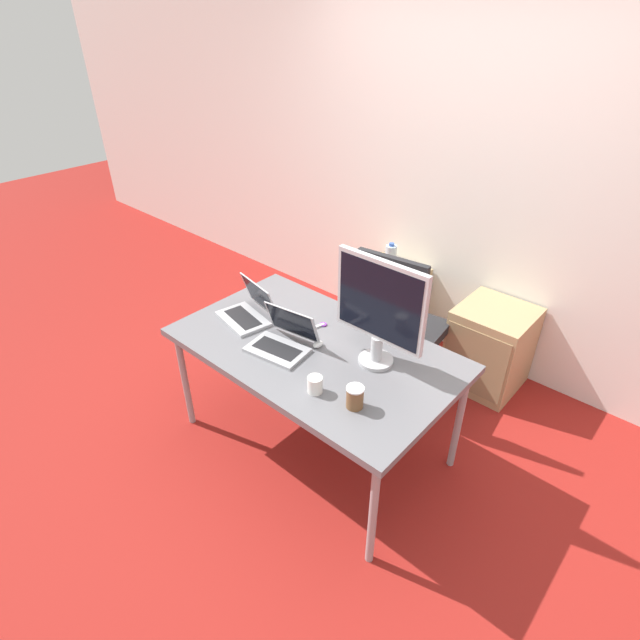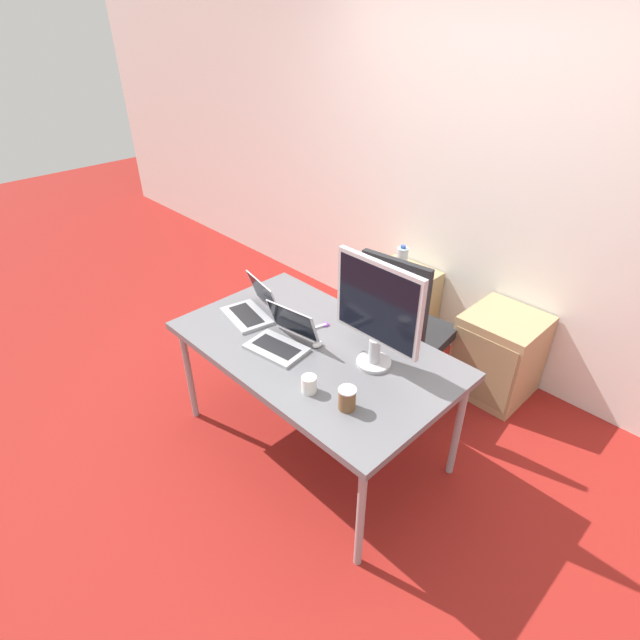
% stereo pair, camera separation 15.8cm
% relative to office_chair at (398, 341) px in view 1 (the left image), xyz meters
% --- Properties ---
extents(ground_plane, '(14.00, 14.00, 0.00)m').
position_rel_office_chair_xyz_m(ground_plane, '(-0.09, -0.71, -0.42)').
color(ground_plane, maroon).
extents(wall_back, '(10.00, 0.05, 2.60)m').
position_rel_office_chair_xyz_m(wall_back, '(-0.09, 0.79, 0.88)').
color(wall_back, silver).
rests_on(wall_back, ground_plane).
extents(desk, '(1.55, 0.92, 0.72)m').
position_rel_office_chair_xyz_m(desk, '(-0.09, -0.71, 0.25)').
color(desk, slate).
rests_on(desk, ground_plane).
extents(office_chair, '(0.56, 0.58, 1.11)m').
position_rel_office_chair_xyz_m(office_chair, '(0.00, 0.00, 0.00)').
color(office_chair, '#232326').
rests_on(office_chair, ground_plane).
extents(cabinet_left, '(0.47, 0.47, 0.60)m').
position_rel_office_chair_xyz_m(cabinet_left, '(-0.45, 0.52, -0.13)').
color(cabinet_left, tan).
rests_on(cabinet_left, ground_plane).
extents(cabinet_right, '(0.47, 0.47, 0.60)m').
position_rel_office_chair_xyz_m(cabinet_right, '(0.42, 0.52, -0.13)').
color(cabinet_right, tan).
rests_on(cabinet_right, ground_plane).
extents(water_bottle, '(0.08, 0.08, 0.22)m').
position_rel_office_chair_xyz_m(water_bottle, '(-0.45, 0.52, 0.27)').
color(water_bottle, silver).
rests_on(water_bottle, cabinet_left).
extents(laptop_left, '(0.34, 0.32, 0.21)m').
position_rel_office_chair_xyz_m(laptop_left, '(-0.22, -0.83, 0.34)').
color(laptop_left, '#ADADB2').
rests_on(laptop_left, desk).
extents(laptop_right, '(0.35, 0.33, 0.22)m').
position_rel_office_chair_xyz_m(laptop_right, '(-0.58, -0.75, 0.34)').
color(laptop_right, '#ADADB2').
rests_on(laptop_right, desk).
extents(monitor, '(0.50, 0.18, 0.58)m').
position_rel_office_chair_xyz_m(monitor, '(0.24, -0.60, 0.62)').
color(monitor, '#B7B7BC').
rests_on(monitor, desk).
extents(mouse, '(0.04, 0.07, 0.03)m').
position_rel_office_chair_xyz_m(mouse, '(-0.08, -0.70, 0.31)').
color(mouse, silver).
rests_on(mouse, desk).
extents(coffee_cup_white, '(0.07, 0.07, 0.09)m').
position_rel_office_chair_xyz_m(coffee_cup_white, '(0.16, -0.99, 0.34)').
color(coffee_cup_white, white).
rests_on(coffee_cup_white, desk).
extents(coffee_cup_brown, '(0.08, 0.08, 0.11)m').
position_rel_office_chair_xyz_m(coffee_cup_brown, '(0.36, -0.94, 0.35)').
color(coffee_cup_brown, brown).
rests_on(coffee_cup_brown, desk).
extents(scissors, '(0.07, 0.17, 0.01)m').
position_rel_office_chair_xyz_m(scissors, '(-0.21, -0.57, 0.30)').
color(scissors, '#B2B2B7').
rests_on(scissors, desk).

